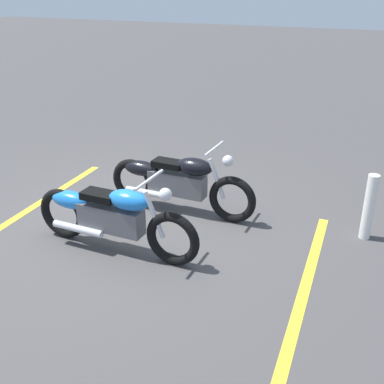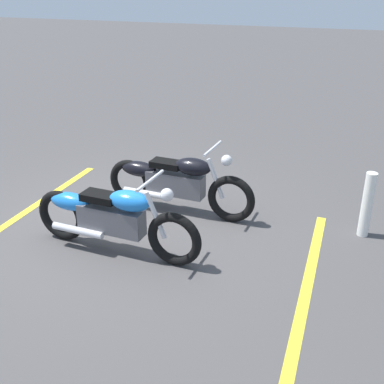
% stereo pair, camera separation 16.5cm
% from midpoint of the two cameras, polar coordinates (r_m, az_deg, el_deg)
% --- Properties ---
extents(ground_plane, '(60.00, 60.00, 0.00)m').
position_cam_midpoint_polar(ground_plane, '(6.58, -9.75, -3.67)').
color(ground_plane, '#474444').
extents(motorcycle_bright_foreground, '(2.23, 0.62, 1.04)m').
position_cam_midpoint_polar(motorcycle_bright_foreground, '(5.74, -10.66, -2.94)').
color(motorcycle_bright_foreground, black).
rests_on(motorcycle_bright_foreground, ground).
extents(motorcycle_dark_foreground, '(2.23, 0.62, 1.04)m').
position_cam_midpoint_polar(motorcycle_dark_foreground, '(6.63, -2.82, 1.32)').
color(motorcycle_dark_foreground, black).
rests_on(motorcycle_dark_foreground, ground).
extents(bollard_post, '(0.14, 0.14, 0.87)m').
position_cam_midpoint_polar(bollard_post, '(6.36, 19.71, -1.47)').
color(bollard_post, white).
rests_on(bollard_post, ground).
extents(parking_stripe_near, '(0.28, 3.20, 0.01)m').
position_cam_midpoint_polar(parking_stripe_near, '(7.36, -19.05, -1.56)').
color(parking_stripe_near, yellow).
rests_on(parking_stripe_near, ground).
extents(parking_stripe_mid, '(0.28, 3.20, 0.01)m').
position_cam_midpoint_polar(parking_stripe_mid, '(5.45, 13.03, -10.37)').
color(parking_stripe_mid, yellow).
rests_on(parking_stripe_mid, ground).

